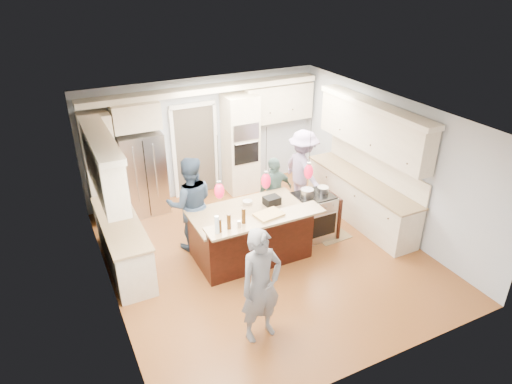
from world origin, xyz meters
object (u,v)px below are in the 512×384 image
refrigerator (143,173)px  island_range (313,216)px  person_bar_end (261,286)px  kitchen_island (251,233)px  person_far_left (191,204)px

refrigerator → island_range: size_ratio=1.96×
refrigerator → person_bar_end: refrigerator is taller
kitchen_island → island_range: 1.41m
island_range → person_bar_end: bearing=-137.8°
person_bar_end → island_range: bearing=36.0°
refrigerator → kitchen_island: 2.91m
refrigerator → person_far_left: size_ratio=0.98×
person_far_left → island_range: bearing=176.1°
refrigerator → island_range: (2.71, -2.49, -0.44)m
refrigerator → person_far_left: (0.45, -1.79, 0.02)m
refrigerator → island_range: bearing=-42.6°
refrigerator → person_bar_end: bearing=-82.8°
island_range → refrigerator: bearing=137.4°
island_range → person_bar_end: person_bar_end is taller
kitchen_island → person_bar_end: size_ratio=1.18×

